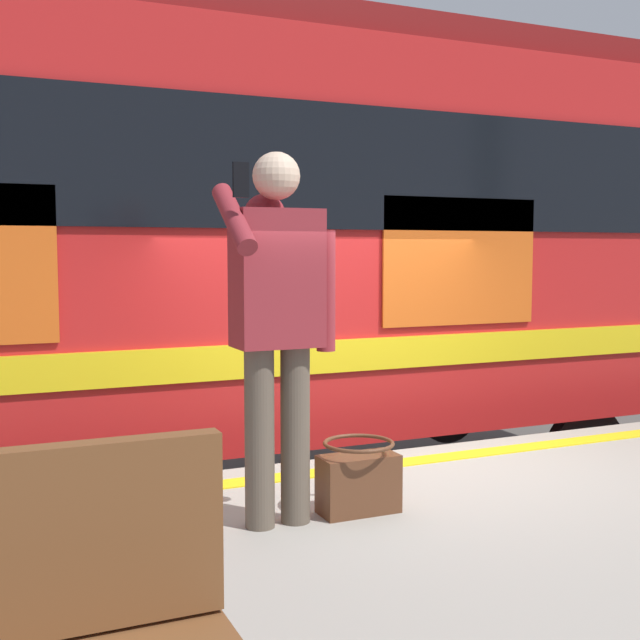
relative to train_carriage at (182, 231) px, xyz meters
The scene contains 7 objects.
ground_plane 3.49m from the train_carriage, 107.38° to the left, with size 26.93×26.93×0.00m, color #4C4742.
safety_line 3.01m from the train_carriage, 105.43° to the left, with size 17.59×0.16×0.01m, color yellow.
track_rail_near 2.69m from the train_carriage, 134.53° to the left, with size 23.34×0.08×0.16m, color slate.
track_rail_far 2.70m from the train_carriage, 134.07° to the right, with size 23.34×0.08×0.16m, color slate.
train_carriage is the anchor object (origin of this frame).
passenger 3.30m from the train_carriage, 83.51° to the left, with size 0.57×0.55×1.75m.
handbag 3.51m from the train_carriage, 90.98° to the left, with size 0.39×0.36×0.36m.
Camera 1 is at (2.39, 4.48, 2.41)m, focal length 44.88 mm.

